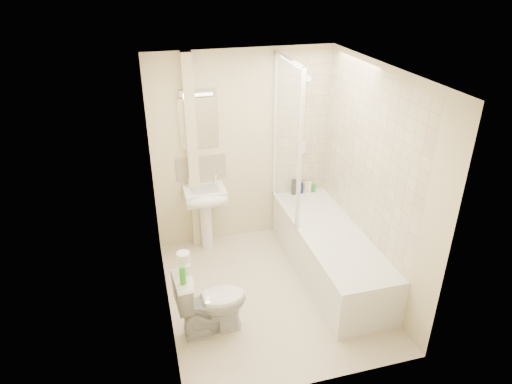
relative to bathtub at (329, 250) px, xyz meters
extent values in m
plane|color=beige|center=(-0.75, -0.19, -0.29)|extent=(2.50, 2.50, 0.00)
cube|color=beige|center=(-0.75, 1.06, 0.91)|extent=(2.20, 0.02, 2.40)
cube|color=beige|center=(-1.85, -0.19, 0.91)|extent=(0.02, 2.50, 2.40)
cube|color=beige|center=(0.35, -0.19, 0.91)|extent=(0.02, 2.50, 2.40)
cube|color=white|center=(-0.75, -0.19, 2.11)|extent=(2.20, 2.50, 0.02)
cube|color=beige|center=(0.00, 1.05, 1.14)|extent=(0.70, 0.01, 1.75)
cube|color=beige|center=(0.34, 0.00, 1.14)|extent=(0.01, 2.10, 1.75)
cube|color=beige|center=(-1.37, 1.00, 0.91)|extent=(0.12, 0.12, 2.40)
cube|color=beige|center=(-1.27, 1.05, 0.74)|extent=(0.60, 0.02, 0.30)
cube|color=white|center=(-1.27, 1.05, 1.29)|extent=(0.46, 0.01, 0.60)
cube|color=silver|center=(-1.27, 1.02, 1.66)|extent=(0.42, 0.07, 0.07)
cube|color=white|center=(0.00, 0.00, -0.01)|extent=(0.70, 2.10, 0.55)
cube|color=white|center=(0.00, 0.00, 0.21)|extent=(0.56, 1.96, 0.05)
cube|color=white|center=(-0.35, 0.61, 1.16)|extent=(0.01, 0.90, 1.80)
cube|color=white|center=(-0.35, 1.04, 1.16)|extent=(0.04, 0.04, 1.80)
cube|color=white|center=(-0.35, 0.16, 1.16)|extent=(0.04, 0.04, 1.80)
cube|color=white|center=(-0.35, 0.61, 2.04)|extent=(0.04, 0.90, 0.04)
cube|color=white|center=(-0.35, 0.61, 0.28)|extent=(0.04, 0.90, 0.03)
cylinder|color=white|center=(0.00, 1.02, 1.26)|extent=(0.02, 0.02, 0.90)
cylinder|color=white|center=(0.00, 1.02, 0.81)|extent=(0.05, 0.05, 0.02)
cylinder|color=white|center=(0.00, 1.02, 1.71)|extent=(0.05, 0.05, 0.02)
cylinder|color=white|center=(0.00, 0.96, 1.74)|extent=(0.08, 0.11, 0.11)
cube|color=white|center=(0.00, 1.02, 0.88)|extent=(0.10, 0.05, 0.14)
cylinder|color=white|center=(-0.02, 1.00, 1.31)|extent=(0.01, 0.13, 0.84)
cylinder|color=white|center=(-1.27, 0.89, 0.04)|extent=(0.14, 0.14, 0.66)
cube|color=white|center=(-1.27, 0.86, 0.46)|extent=(0.49, 0.38, 0.15)
ellipsoid|color=white|center=(-1.27, 0.69, 0.46)|extent=(0.49, 0.21, 0.15)
cube|color=silver|center=(-1.27, 0.86, 0.52)|extent=(0.34, 0.24, 0.04)
cylinder|color=white|center=(-1.43, 0.97, 0.59)|extent=(0.03, 0.03, 0.10)
cylinder|color=white|center=(-1.11, 0.97, 0.59)|extent=(0.03, 0.03, 0.10)
sphere|color=white|center=(-1.43, 0.97, 0.64)|extent=(0.04, 0.04, 0.04)
sphere|color=white|center=(-1.11, 0.97, 0.64)|extent=(0.04, 0.04, 0.04)
cylinder|color=black|center=(-0.10, 0.97, 0.36)|extent=(0.06, 0.06, 0.20)
cylinder|color=navy|center=(0.00, 0.97, 0.33)|extent=(0.05, 0.05, 0.14)
cylinder|color=beige|center=(0.07, 0.97, 0.34)|extent=(0.06, 0.06, 0.15)
cylinder|color=white|center=(0.11, 0.97, 0.33)|extent=(0.06, 0.06, 0.15)
cylinder|color=green|center=(0.17, 0.97, 0.31)|extent=(0.06, 0.06, 0.10)
imported|color=white|center=(-1.47, -0.57, 0.05)|extent=(0.48, 0.73, 0.69)
cylinder|color=white|center=(-1.69, -0.52, 0.45)|extent=(0.10, 0.10, 0.10)
cylinder|color=white|center=(-1.69, -0.48, 0.54)|extent=(0.12, 0.12, 0.10)
cylinder|color=green|center=(-1.72, -0.67, 0.49)|extent=(0.05, 0.05, 0.19)
camera|label=1|loc=(-1.95, -3.97, 2.97)|focal=32.00mm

